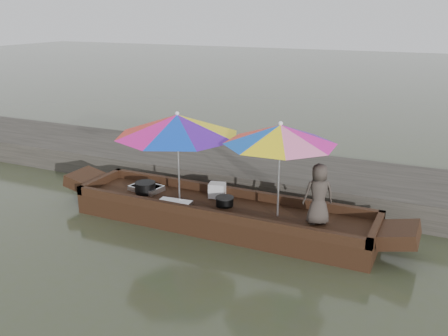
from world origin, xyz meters
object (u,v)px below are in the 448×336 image
at_px(tray_scallop, 173,204).
at_px(umbrella_bow, 178,156).
at_px(tray_crayfish, 146,188).
at_px(charcoal_grill, 225,202).
at_px(cooking_pot, 145,188).
at_px(umbrella_stern, 279,170).
at_px(vendor, 319,194).
at_px(supply_bag, 217,190).
at_px(boat_hull, 221,216).

distance_m(tray_scallop, umbrella_bow, 0.81).
bearing_deg(tray_crayfish, tray_scallop, -28.01).
distance_m(tray_crayfish, charcoal_grill, 1.62).
xyz_separation_m(cooking_pot, umbrella_stern, (2.52, -0.01, 0.68)).
height_order(charcoal_grill, vendor, vendor).
height_order(charcoal_grill, umbrella_bow, umbrella_bow).
bearing_deg(umbrella_bow, vendor, 0.23).
xyz_separation_m(tray_crayfish, umbrella_stern, (2.57, -0.12, 0.73)).
height_order(tray_scallop, supply_bag, supply_bag).
bearing_deg(umbrella_stern, charcoal_grill, 176.85).
relative_size(cooking_pot, tray_scallop, 0.65).
bearing_deg(tray_crayfish, cooking_pot, -64.67).
bearing_deg(vendor, cooking_pot, -31.20).
bearing_deg(cooking_pot, boat_hull, -0.38).
height_order(boat_hull, umbrella_bow, umbrella_bow).
bearing_deg(tray_scallop, umbrella_stern, 10.48).
bearing_deg(vendor, umbrella_bow, -30.97).
bearing_deg(vendor, charcoal_grill, -32.73).
height_order(tray_crayfish, charcoal_grill, charcoal_grill).
bearing_deg(charcoal_grill, boat_hull, -123.19).
xyz_separation_m(boat_hull, supply_bag, (-0.25, 0.36, 0.30)).
height_order(charcoal_grill, umbrella_stern, umbrella_stern).
bearing_deg(umbrella_stern, vendor, 0.86).
distance_m(tray_crayfish, vendor, 3.25).
relative_size(supply_bag, umbrella_stern, 0.16).
relative_size(supply_bag, umbrella_bow, 0.13).
height_order(supply_bag, umbrella_bow, umbrella_bow).
distance_m(cooking_pot, tray_scallop, 0.85).
bearing_deg(supply_bag, umbrella_stern, -15.95).
bearing_deg(tray_scallop, tray_crayfish, 151.99).
relative_size(vendor, umbrella_stern, 0.54).
relative_size(cooking_pot, tray_crayfish, 0.65).
xyz_separation_m(cooking_pot, charcoal_grill, (1.56, 0.04, -0.03)).
height_order(tray_crayfish, supply_bag, supply_bag).
bearing_deg(boat_hull, umbrella_stern, 0.00).
bearing_deg(charcoal_grill, umbrella_bow, -176.44).
relative_size(cooking_pot, umbrella_bow, 0.18).
relative_size(boat_hull, cooking_pot, 13.76).
xyz_separation_m(boat_hull, umbrella_bow, (-0.81, 0.00, 0.95)).
xyz_separation_m(cooking_pot, supply_bag, (1.28, 0.35, 0.03)).
bearing_deg(umbrella_bow, charcoal_grill, 3.56).
relative_size(tray_scallop, umbrella_bow, 0.27).
height_order(tray_scallop, umbrella_stern, umbrella_stern).
bearing_deg(charcoal_grill, tray_crayfish, 177.73).
xyz_separation_m(charcoal_grill, vendor, (1.60, -0.04, 0.41)).
height_order(cooking_pot, umbrella_stern, umbrella_stern).
relative_size(tray_crayfish, umbrella_bow, 0.27).
xyz_separation_m(tray_scallop, charcoal_grill, (0.79, 0.38, 0.04)).
relative_size(boat_hull, umbrella_bow, 2.42).
distance_m(tray_crayfish, tray_scallop, 0.94).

